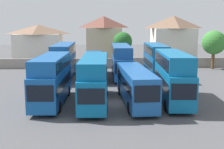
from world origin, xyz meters
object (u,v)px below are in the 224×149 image
at_px(tree_left_of_lot, 214,43).
at_px(tree_behind_wall, 123,42).
at_px(bus_2, 94,78).
at_px(house_terrace_right, 173,38).
at_px(bus_1, 52,77).
at_px(house_terrace_left, 39,43).
at_px(bus_6, 95,64).
at_px(house_terrace_centre, 104,39).
at_px(bus_5, 64,59).
at_px(bus_4, 173,74).
at_px(bus_8, 156,59).
at_px(bus_7, 121,59).
at_px(bus_3, 135,84).

distance_m(tree_left_of_lot, tree_behind_wall, 16.58).
height_order(bus_2, house_terrace_right, house_terrace_right).
distance_m(bus_1, house_terrace_left, 34.41).
height_order(bus_6, house_terrace_centre, house_terrace_centre).
height_order(bus_5, tree_behind_wall, tree_behind_wall).
bearing_deg(tree_left_of_lot, bus_4, -120.11).
bearing_deg(tree_left_of_lot, bus_6, -159.84).
relative_size(bus_8, tree_behind_wall, 1.68).
height_order(bus_6, house_terrace_right, house_terrace_right).
relative_size(bus_2, house_terrace_right, 1.20).
height_order(bus_8, tree_behind_wall, tree_behind_wall).
xyz_separation_m(bus_4, house_terrace_right, (8.41, 33.62, 2.10)).
bearing_deg(bus_6, bus_5, -89.79).
bearing_deg(tree_left_of_lot, house_terrace_centre, 149.55).
relative_size(house_terrace_left, house_terrace_right, 0.99).
xyz_separation_m(bus_8, house_terrace_right, (7.40, 19.15, 2.19)).
relative_size(bus_5, house_terrace_right, 1.22).
height_order(bus_2, bus_7, bus_7).
distance_m(bus_6, tree_left_of_lot, 22.63).
relative_size(bus_5, bus_8, 1.09).
height_order(bus_4, bus_8, bus_4).
bearing_deg(house_terrace_right, house_terrace_centre, 179.30).
bearing_deg(bus_3, house_terrace_right, 157.34).
bearing_deg(tree_behind_wall, bus_3, -91.94).
distance_m(bus_2, bus_7, 15.45).
distance_m(bus_3, bus_7, 15.08).
xyz_separation_m(house_terrace_left, house_terrace_centre, (13.69, 0.39, 0.91)).
distance_m(bus_4, house_terrace_centre, 34.48).
height_order(tree_left_of_lot, tree_behind_wall, tree_left_of_lot).
relative_size(bus_1, house_terrace_centre, 1.08).
bearing_deg(bus_6, bus_2, -3.21).
height_order(bus_6, bus_8, bus_8).
bearing_deg(bus_8, house_terrace_left, -130.06).
relative_size(bus_6, house_terrace_left, 1.26).
bearing_deg(house_terrace_left, tree_behind_wall, -20.84).
height_order(house_terrace_left, house_terrace_right, house_terrace_right).
bearing_deg(bus_7, house_terrace_centre, -172.09).
xyz_separation_m(bus_1, tree_behind_wall, (9.38, 26.96, 1.94)).
xyz_separation_m(bus_1, bus_7, (8.17, 14.77, 0.01)).
bearing_deg(tree_left_of_lot, bus_3, -126.58).
xyz_separation_m(house_terrace_centre, house_terrace_right, (14.87, -0.18, 0.06)).
relative_size(bus_4, tree_behind_wall, 1.65).
bearing_deg(house_terrace_right, bus_5, -137.71).
bearing_deg(bus_4, bus_8, 179.88).
bearing_deg(house_terrace_centre, bus_3, -85.72).
height_order(bus_3, house_terrace_left, house_terrace_left).
bearing_deg(house_terrace_centre, tree_behind_wall, -63.34).
relative_size(bus_4, bus_6, 0.89).
xyz_separation_m(bus_7, tree_left_of_lot, (17.17, 7.69, 1.98)).
relative_size(bus_6, tree_behind_wall, 1.86).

